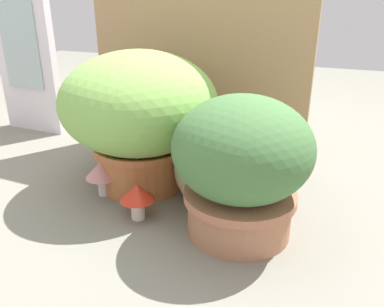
{
  "coord_description": "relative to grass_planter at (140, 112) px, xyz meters",
  "views": [
    {
      "loc": [
        0.6,
        -0.96,
        0.62
      ],
      "look_at": [
        0.17,
        0.04,
        0.18
      ],
      "focal_mm": 35.34,
      "sensor_mm": 36.0,
      "label": 1
    }
  ],
  "objects": [
    {
      "name": "ground_plane",
      "position": [
        0.06,
        -0.11,
        -0.27
      ],
      "size": [
        6.0,
        6.0,
        0.0
      ],
      "primitive_type": "plane",
      "color": "gray"
    },
    {
      "name": "cardboard_backdrop",
      "position": [
        0.06,
        0.35,
        0.22
      ],
      "size": [
        0.92,
        0.03,
        0.98
      ],
      "primitive_type": "cube",
      "color": "tan",
      "rests_on": "ground"
    },
    {
      "name": "window_panel_white",
      "position": [
        -0.82,
        0.31,
        0.22
      ],
      "size": [
        0.34,
        0.05,
        0.97
      ],
      "color": "white",
      "rests_on": "ground"
    },
    {
      "name": "grass_planter",
      "position": [
        0.0,
        0.0,
        0.0
      ],
      "size": [
        0.53,
        0.53,
        0.47
      ],
      "color": "#BB6C3A",
      "rests_on": "ground"
    },
    {
      "name": "leafy_planter",
      "position": [
        0.41,
        -0.16,
        -0.06
      ],
      "size": [
        0.38,
        0.38,
        0.4
      ],
      "color": "#AC7250",
      "rests_on": "ground"
    },
    {
      "name": "cat",
      "position": [
        0.29,
        -0.07,
        -0.15
      ],
      "size": [
        0.34,
        0.3,
        0.32
      ],
      "color": "tan",
      "rests_on": "ground"
    },
    {
      "name": "mushroom_ornament_pink",
      "position": [
        -0.08,
        -0.13,
        -0.18
      ],
      "size": [
        0.11,
        0.11,
        0.13
      ],
      "color": "silver",
      "rests_on": "ground"
    },
    {
      "name": "mushroom_ornament_red",
      "position": [
        0.11,
        -0.22,
        -0.19
      ],
      "size": [
        0.11,
        0.11,
        0.11
      ],
      "color": "silver",
      "rests_on": "ground"
    }
  ]
}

